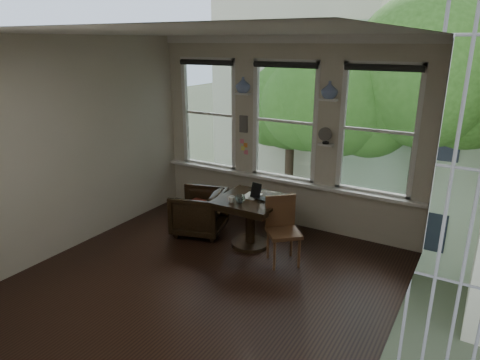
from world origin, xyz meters
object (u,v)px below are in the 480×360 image
Objects in this scene: table at (250,222)px; armchair_left at (199,212)px; laptop at (264,201)px; side_chair_right at (284,232)px; mug at (232,199)px.

table is 1.16× the size of armchair_left.
table is at bearing 175.47° from laptop.
side_chair_right reaches higher than mug.
laptop is at bearing 111.80° from side_chair_right.
armchair_left is 8.72× the size of mug.
laptop reaches higher than table.
mug is at bearing -120.36° from table.
side_chair_right is 10.38× the size of mug.
table is 10.15× the size of mug.
table is at bearing 118.48° from side_chair_right.
mug is at bearing -146.57° from laptop.
armchair_left is 1.58m from side_chair_right.
laptop is 0.46m from mug.
laptop reaches higher than armchair_left.
laptop is at bearing -7.26° from table.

